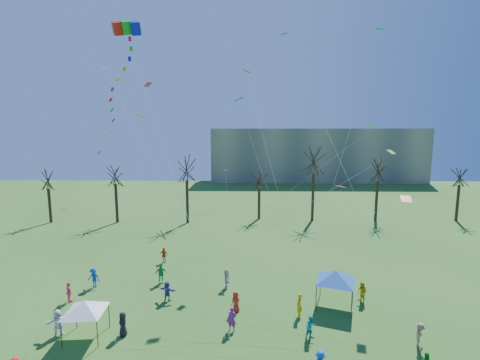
{
  "coord_description": "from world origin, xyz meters",
  "views": [
    {
      "loc": [
        1.6,
        -16.09,
        14.03
      ],
      "look_at": [
        1.22,
        5.0,
        11.0
      ],
      "focal_mm": 25.0,
      "sensor_mm": 36.0,
      "label": 1
    }
  ],
  "objects_px": {
    "distant_building": "(316,155)",
    "canopy_tent_white": "(85,306)",
    "canopy_tent_blue": "(336,276)",
    "big_box_kite": "(121,97)"
  },
  "relations": [
    {
      "from": "big_box_kite",
      "to": "canopy_tent_blue",
      "type": "distance_m",
      "value": 20.92
    },
    {
      "from": "big_box_kite",
      "to": "canopy_tent_white",
      "type": "height_order",
      "value": "big_box_kite"
    },
    {
      "from": "canopy_tent_white",
      "to": "canopy_tent_blue",
      "type": "distance_m",
      "value": 18.72
    },
    {
      "from": "canopy_tent_blue",
      "to": "canopy_tent_white",
      "type": "bearing_deg",
      "value": -166.22
    },
    {
      "from": "big_box_kite",
      "to": "canopy_tent_white",
      "type": "bearing_deg",
      "value": -154.9
    },
    {
      "from": "canopy_tent_white",
      "to": "canopy_tent_blue",
      "type": "height_order",
      "value": "canopy_tent_blue"
    },
    {
      "from": "distant_building",
      "to": "canopy_tent_white",
      "type": "height_order",
      "value": "distant_building"
    },
    {
      "from": "distant_building",
      "to": "canopy_tent_white",
      "type": "bearing_deg",
      "value": -112.15
    },
    {
      "from": "big_box_kite",
      "to": "canopy_tent_white",
      "type": "distance_m",
      "value": 14.33
    },
    {
      "from": "distant_building",
      "to": "canopy_tent_blue",
      "type": "distance_m",
      "value": 73.9
    }
  ]
}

